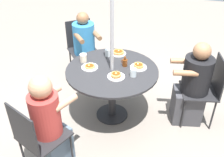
# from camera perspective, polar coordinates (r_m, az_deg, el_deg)

# --- Properties ---
(ground_plane) EXTENTS (12.00, 12.00, 0.00)m
(ground_plane) POSITION_cam_1_polar(r_m,az_deg,el_deg) (3.78, 0.00, -7.80)
(ground_plane) COLOR gray
(patio_table) EXTENTS (1.19, 1.19, 0.75)m
(patio_table) POSITION_cam_1_polar(r_m,az_deg,el_deg) (3.40, 0.00, 0.36)
(patio_table) COLOR #28282B
(patio_table) RESTS_ON ground
(umbrella_pole) EXTENTS (0.04, 0.04, 2.24)m
(umbrella_pole) POSITION_cam_1_polar(r_m,az_deg,el_deg) (3.16, 0.00, 7.65)
(umbrella_pole) COLOR #ADADB2
(umbrella_pole) RESTS_ON ground
(patio_chair_north) EXTENTS (0.62, 0.62, 0.95)m
(patio_chair_north) POSITION_cam_1_polar(r_m,az_deg,el_deg) (4.44, -6.66, 7.21)
(patio_chair_north) COLOR #232326
(patio_chair_north) RESTS_ON ground
(diner_north) EXTENTS (0.56, 0.58, 1.16)m
(diner_north) POSITION_cam_1_polar(r_m,az_deg,el_deg) (4.29, -5.86, 6.07)
(diner_north) COLOR gray
(diner_north) RESTS_ON ground
(patio_chair_east) EXTENTS (0.59, 0.59, 0.95)m
(patio_chair_east) POSITION_cam_1_polar(r_m,az_deg,el_deg) (2.83, -16.22, -11.86)
(patio_chair_east) COLOR #232326
(patio_chair_east) RESTS_ON ground
(diner_east) EXTENTS (0.46, 0.52, 1.18)m
(diner_east) POSITION_cam_1_polar(r_m,az_deg,el_deg) (2.88, -13.46, -9.93)
(diner_east) COLOR slate
(diner_east) RESTS_ON ground
(patio_chair_south) EXTENTS (0.52, 0.52, 0.95)m
(patio_chair_south) POSITION_cam_1_polar(r_m,az_deg,el_deg) (3.59, 19.91, -1.70)
(patio_chair_south) COLOR #232326
(patio_chair_south) RESTS_ON ground
(diner_south) EXTENTS (0.53, 0.43, 1.16)m
(diner_south) POSITION_cam_1_polar(r_m,az_deg,el_deg) (3.55, 17.07, -1.85)
(diner_south) COLOR #3D3D42
(diner_south) RESTS_ON ground
(pancake_plate_a) EXTENTS (0.21, 0.21, 0.06)m
(pancake_plate_a) POSITION_cam_1_polar(r_m,az_deg,el_deg) (3.69, 1.40, 5.64)
(pancake_plate_a) COLOR white
(pancake_plate_a) RESTS_ON patio_table
(pancake_plate_b) EXTENTS (0.21, 0.21, 0.04)m
(pancake_plate_b) POSITION_cam_1_polar(r_m,az_deg,el_deg) (3.38, -4.86, 2.56)
(pancake_plate_b) COLOR white
(pancake_plate_b) RESTS_ON patio_table
(pancake_plate_c) EXTENTS (0.21, 0.21, 0.06)m
(pancake_plate_c) POSITION_cam_1_polar(r_m,az_deg,el_deg) (3.18, 0.89, 0.63)
(pancake_plate_c) COLOR white
(pancake_plate_c) RESTS_ON patio_table
(pancake_plate_d) EXTENTS (0.21, 0.21, 0.06)m
(pancake_plate_d) POSITION_cam_1_polar(r_m,az_deg,el_deg) (3.38, 5.80, 2.64)
(pancake_plate_d) COLOR white
(pancake_plate_d) RESTS_ON patio_table
(syrup_bottle) EXTENTS (0.09, 0.07, 0.13)m
(syrup_bottle) POSITION_cam_1_polar(r_m,az_deg,el_deg) (3.39, 2.81, 3.52)
(syrup_bottle) COLOR #602D0F
(syrup_bottle) RESTS_ON patio_table
(coffee_cup) EXTENTS (0.09, 0.09, 0.11)m
(coffee_cup) POSITION_cam_1_polar(r_m,az_deg,el_deg) (3.51, -6.26, 4.47)
(coffee_cup) COLOR beige
(coffee_cup) RESTS_ON patio_table
(drinking_glass_a) EXTENTS (0.07, 0.07, 0.10)m
(drinking_glass_a) POSITION_cam_1_polar(r_m,az_deg,el_deg) (3.62, -0.97, 5.63)
(drinking_glass_a) COLOR silver
(drinking_glass_a) RESTS_ON patio_table
(drinking_glass_b) EXTENTS (0.08, 0.08, 0.10)m
(drinking_glass_b) POSITION_cam_1_polar(r_m,az_deg,el_deg) (3.19, 4.66, 1.34)
(drinking_glass_b) COLOR silver
(drinking_glass_b) RESTS_ON patio_table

